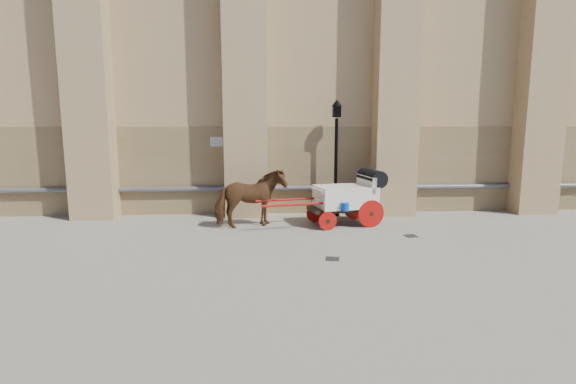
{
  "coord_description": "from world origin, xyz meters",
  "views": [
    {
      "loc": [
        -0.52,
        -11.39,
        3.23
      ],
      "look_at": [
        0.31,
        2.07,
        1.06
      ],
      "focal_mm": 28.0,
      "sensor_mm": 36.0,
      "label": 1
    }
  ],
  "objects": [
    {
      "name": "ground",
      "position": [
        0.0,
        0.0,
        0.0
      ],
      "size": [
        90.0,
        90.0,
        0.0
      ],
      "primitive_type": "plane",
      "color": "gray",
      "rests_on": "ground"
    },
    {
      "name": "horse",
      "position": [
        -0.84,
        1.98,
        0.88
      ],
      "size": [
        2.28,
        1.59,
        1.76
      ],
      "primitive_type": "imported",
      "rotation": [
        0.0,
        0.0,
        1.91
      ],
      "color": "brown",
      "rests_on": "ground"
    },
    {
      "name": "drain_grate_far",
      "position": [
        3.68,
        0.63,
        0.01
      ],
      "size": [
        0.37,
        0.37,
        0.01
      ],
      "primitive_type": "cube",
      "rotation": [
        0.0,
        0.0,
        0.17
      ],
      "color": "black",
      "rests_on": "ground"
    },
    {
      "name": "carriage",
      "position": [
        2.22,
        2.2,
        0.92
      ],
      "size": [
        4.02,
        1.82,
        1.7
      ],
      "rotation": [
        0.0,
        0.0,
        0.21
      ],
      "color": "black",
      "rests_on": "ground"
    },
    {
      "name": "drain_grate_near",
      "position": [
        1.14,
        -1.33,
        0.01
      ],
      "size": [
        0.38,
        0.38,
        0.01
      ],
      "primitive_type": "cube",
      "rotation": [
        0.0,
        0.0,
        -0.22
      ],
      "color": "black",
      "rests_on": "ground"
    },
    {
      "name": "street_lamp",
      "position": [
        2.0,
        3.5,
        2.08
      ],
      "size": [
        0.36,
        0.36,
        3.89
      ],
      "color": "black",
      "rests_on": "ground"
    }
  ]
}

